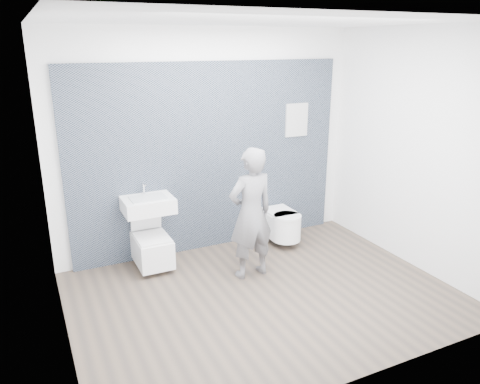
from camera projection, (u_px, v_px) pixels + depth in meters
name	position (u px, v px, depth m)	size (l,w,h in m)	color
ground	(264.00, 295.00, 5.07)	(4.00, 4.00, 0.00)	#4E4134
room_shell	(267.00, 137.00, 4.54)	(4.00, 4.00, 4.00)	white
tile_wall	(212.00, 244.00, 6.33)	(3.60, 0.06, 2.40)	black
washbasin	(148.00, 204.00, 5.50)	(0.59, 0.44, 0.44)	white
toilet_square	(152.00, 248.00, 5.62)	(0.40, 0.57, 0.77)	white
toilet_rounded	(282.00, 224.00, 6.30)	(0.39, 0.65, 0.35)	white
info_placard	(292.00, 230.00, 6.80)	(0.33, 0.03, 0.44)	white
visitor	(251.00, 214.00, 5.28)	(0.56, 0.37, 1.53)	slate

